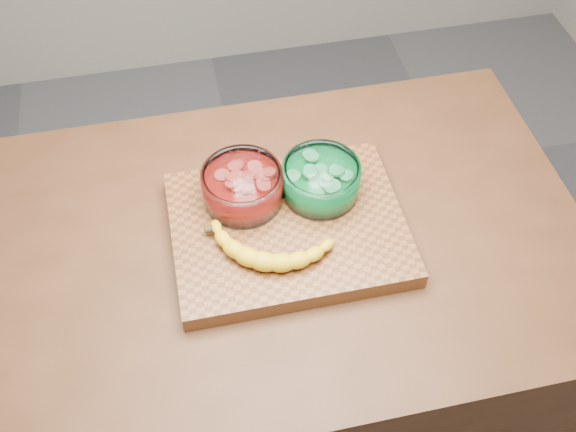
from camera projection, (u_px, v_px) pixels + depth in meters
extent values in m
plane|color=#525257|center=(288.00, 408.00, 1.98)|extent=(3.50, 3.50, 0.00)
cube|color=#4C2B16|center=(288.00, 340.00, 1.63)|extent=(1.20, 0.80, 0.90)
cube|color=brown|center=(288.00, 229.00, 1.26)|extent=(0.45, 0.35, 0.04)
cylinder|color=white|center=(242.00, 186.00, 1.25)|extent=(0.16, 0.16, 0.07)
cylinder|color=red|center=(243.00, 190.00, 1.26)|extent=(0.14, 0.14, 0.04)
cylinder|color=#EE554B|center=(242.00, 180.00, 1.24)|extent=(0.13, 0.13, 0.02)
cylinder|color=white|center=(321.00, 180.00, 1.26)|extent=(0.15, 0.15, 0.07)
cylinder|color=#0E973E|center=(321.00, 183.00, 1.27)|extent=(0.13, 0.13, 0.04)
cylinder|color=#6EEA8D|center=(321.00, 173.00, 1.25)|extent=(0.13, 0.13, 0.02)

